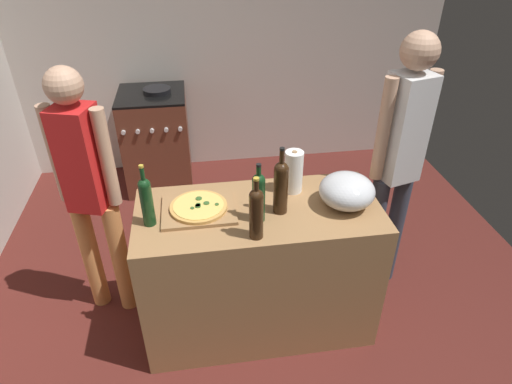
{
  "coord_description": "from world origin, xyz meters",
  "views": [
    {
      "loc": [
        -0.27,
        -1.24,
        2.29
      ],
      "look_at": [
        0.04,
        0.83,
        0.94
      ],
      "focal_mm": 30.96,
      "sensor_mm": 36.0,
      "label": 1
    }
  ],
  "objects_px": {
    "pizza": "(199,207)",
    "wine_bottle_amber": "(259,195)",
    "wine_bottle_dark": "(256,211)",
    "wine_bottle_green": "(281,185)",
    "person_in_red": "(399,155)",
    "paper_towel_roll": "(294,172)",
    "person_in_stripes": "(88,187)",
    "wine_bottle_clear": "(146,200)",
    "stove": "(157,140)",
    "mixing_bowl": "(347,191)"
  },
  "relations": [
    {
      "from": "pizza",
      "to": "wine_bottle_amber",
      "type": "relative_size",
      "value": 0.92
    },
    {
      "from": "wine_bottle_amber",
      "to": "wine_bottle_dark",
      "type": "bearing_deg",
      "value": -103.49
    },
    {
      "from": "wine_bottle_green",
      "to": "person_in_red",
      "type": "bearing_deg",
      "value": 19.39
    },
    {
      "from": "paper_towel_roll",
      "to": "person_in_stripes",
      "type": "bearing_deg",
      "value": 173.49
    },
    {
      "from": "wine_bottle_clear",
      "to": "person_in_red",
      "type": "xyz_separation_m",
      "value": [
        1.49,
        0.29,
        -0.02
      ]
    },
    {
      "from": "wine_bottle_green",
      "to": "stove",
      "type": "relative_size",
      "value": 0.41
    },
    {
      "from": "wine_bottle_green",
      "to": "person_in_stripes",
      "type": "distance_m",
      "value": 1.11
    },
    {
      "from": "wine_bottle_amber",
      "to": "person_in_stripes",
      "type": "xyz_separation_m",
      "value": [
        -0.93,
        0.39,
        -0.1
      ]
    },
    {
      "from": "paper_towel_roll",
      "to": "wine_bottle_amber",
      "type": "relative_size",
      "value": 0.76
    },
    {
      "from": "paper_towel_roll",
      "to": "person_in_stripes",
      "type": "distance_m",
      "value": 1.18
    },
    {
      "from": "paper_towel_roll",
      "to": "pizza",
      "type": "bearing_deg",
      "value": -166.88
    },
    {
      "from": "pizza",
      "to": "mixing_bowl",
      "type": "distance_m",
      "value": 0.82
    },
    {
      "from": "wine_bottle_clear",
      "to": "person_in_red",
      "type": "height_order",
      "value": "person_in_red"
    },
    {
      "from": "pizza",
      "to": "wine_bottle_amber",
      "type": "bearing_deg",
      "value": -21.79
    },
    {
      "from": "wine_bottle_dark",
      "to": "stove",
      "type": "relative_size",
      "value": 0.36
    },
    {
      "from": "wine_bottle_green",
      "to": "mixing_bowl",
      "type": "bearing_deg",
      "value": 0.43
    },
    {
      "from": "wine_bottle_dark",
      "to": "wine_bottle_amber",
      "type": "bearing_deg",
      "value": 76.51
    },
    {
      "from": "pizza",
      "to": "wine_bottle_dark",
      "type": "xyz_separation_m",
      "value": [
        0.28,
        -0.26,
        0.12
      ]
    },
    {
      "from": "mixing_bowl",
      "to": "wine_bottle_clear",
      "type": "xyz_separation_m",
      "value": [
        -1.07,
        -0.01,
        0.06
      ]
    },
    {
      "from": "pizza",
      "to": "wine_bottle_green",
      "type": "distance_m",
      "value": 0.47
    },
    {
      "from": "mixing_bowl",
      "to": "wine_bottle_amber",
      "type": "bearing_deg",
      "value": -172.94
    },
    {
      "from": "wine_bottle_amber",
      "to": "wine_bottle_dark",
      "type": "distance_m",
      "value": 0.14
    },
    {
      "from": "wine_bottle_amber",
      "to": "person_in_stripes",
      "type": "height_order",
      "value": "person_in_stripes"
    },
    {
      "from": "wine_bottle_green",
      "to": "wine_bottle_clear",
      "type": "relative_size",
      "value": 1.1
    },
    {
      "from": "paper_towel_roll",
      "to": "person_in_red",
      "type": "distance_m",
      "value": 0.68
    },
    {
      "from": "paper_towel_roll",
      "to": "wine_bottle_amber",
      "type": "height_order",
      "value": "wine_bottle_amber"
    },
    {
      "from": "mixing_bowl",
      "to": "paper_towel_roll",
      "type": "distance_m",
      "value": 0.32
    },
    {
      "from": "stove",
      "to": "wine_bottle_clear",
      "type": "bearing_deg",
      "value": -87.37
    },
    {
      "from": "wine_bottle_green",
      "to": "wine_bottle_amber",
      "type": "height_order",
      "value": "wine_bottle_green"
    },
    {
      "from": "pizza",
      "to": "person_in_stripes",
      "type": "bearing_deg",
      "value": 156.94
    },
    {
      "from": "pizza",
      "to": "wine_bottle_clear",
      "type": "distance_m",
      "value": 0.3
    },
    {
      "from": "mixing_bowl",
      "to": "stove",
      "type": "height_order",
      "value": "mixing_bowl"
    },
    {
      "from": "wine_bottle_clear",
      "to": "person_in_red",
      "type": "bearing_deg",
      "value": 10.92
    },
    {
      "from": "stove",
      "to": "person_in_red",
      "type": "distance_m",
      "value": 2.32
    },
    {
      "from": "mixing_bowl",
      "to": "wine_bottle_amber",
      "type": "xyz_separation_m",
      "value": [
        -0.5,
        -0.06,
        0.06
      ]
    },
    {
      "from": "wine_bottle_green",
      "to": "wine_bottle_dark",
      "type": "distance_m",
      "value": 0.26
    },
    {
      "from": "wine_bottle_dark",
      "to": "person_in_red",
      "type": "height_order",
      "value": "person_in_red"
    },
    {
      "from": "wine_bottle_dark",
      "to": "stove",
      "type": "xyz_separation_m",
      "value": [
        -0.62,
        2.08,
        -0.58
      ]
    },
    {
      "from": "mixing_bowl",
      "to": "wine_bottle_amber",
      "type": "height_order",
      "value": "wine_bottle_amber"
    },
    {
      "from": "pizza",
      "to": "mixing_bowl",
      "type": "xyz_separation_m",
      "value": [
        0.81,
        -0.06,
        0.06
      ]
    },
    {
      "from": "pizza",
      "to": "person_in_stripes",
      "type": "height_order",
      "value": "person_in_stripes"
    },
    {
      "from": "wine_bottle_green",
      "to": "wine_bottle_dark",
      "type": "height_order",
      "value": "wine_bottle_green"
    },
    {
      "from": "paper_towel_roll",
      "to": "stove",
      "type": "height_order",
      "value": "paper_towel_roll"
    },
    {
      "from": "person_in_red",
      "to": "stove",
      "type": "bearing_deg",
      "value": 134.42
    },
    {
      "from": "wine_bottle_amber",
      "to": "stove",
      "type": "relative_size",
      "value": 0.36
    },
    {
      "from": "wine_bottle_green",
      "to": "wine_bottle_amber",
      "type": "relative_size",
      "value": 1.15
    },
    {
      "from": "wine_bottle_amber",
      "to": "person_in_red",
      "type": "relative_size",
      "value": 0.19
    },
    {
      "from": "wine_bottle_green",
      "to": "person_in_stripes",
      "type": "xyz_separation_m",
      "value": [
        -1.06,
        0.33,
        -0.11
      ]
    },
    {
      "from": "wine_bottle_amber",
      "to": "wine_bottle_clear",
      "type": "height_order",
      "value": "wine_bottle_clear"
    },
    {
      "from": "mixing_bowl",
      "to": "person_in_red",
      "type": "xyz_separation_m",
      "value": [
        0.41,
        0.27,
        0.04
      ]
    }
  ]
}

